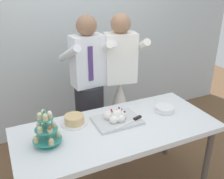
# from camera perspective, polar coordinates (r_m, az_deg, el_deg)

# --- Properties ---
(rear_wall) EXTENTS (5.20, 0.10, 2.90)m
(rear_wall) POSITION_cam_1_polar(r_m,az_deg,el_deg) (3.35, -10.02, 14.00)
(rear_wall) COLOR silver
(rear_wall) RESTS_ON ground_plane
(dessert_table) EXTENTS (1.80, 0.80, 0.78)m
(dessert_table) POSITION_cam_1_polar(r_m,az_deg,el_deg) (2.34, 1.15, -9.83)
(dessert_table) COLOR silver
(dessert_table) RESTS_ON ground_plane
(cupcake_stand) EXTENTS (0.23, 0.23, 0.31)m
(cupcake_stand) POSITION_cam_1_polar(r_m,az_deg,el_deg) (2.09, -14.31, -8.77)
(cupcake_stand) COLOR teal
(cupcake_stand) RESTS_ON dessert_table
(main_cake_tray) EXTENTS (0.43, 0.31, 0.13)m
(main_cake_tray) POSITION_cam_1_polar(r_m,az_deg,el_deg) (2.37, 1.01, -6.29)
(main_cake_tray) COLOR silver
(main_cake_tray) RESTS_ON dessert_table
(plate_stack) EXTENTS (0.19, 0.18, 0.05)m
(plate_stack) POSITION_cam_1_polar(r_m,az_deg,el_deg) (2.59, 11.57, -4.23)
(plate_stack) COLOR white
(plate_stack) RESTS_ON dessert_table
(round_cake) EXTENTS (0.24, 0.24, 0.08)m
(round_cake) POSITION_cam_1_polar(r_m,az_deg,el_deg) (2.36, -8.35, -6.70)
(round_cake) COLOR white
(round_cake) RESTS_ON dessert_table
(person_groom) EXTENTS (0.49, 0.52, 1.66)m
(person_groom) POSITION_cam_1_polar(r_m,az_deg,el_deg) (2.87, -5.05, -2.17)
(person_groom) COLOR #232328
(person_groom) RESTS_ON ground_plane
(person_bride) EXTENTS (0.57, 0.56, 1.66)m
(person_bride) POSITION_cam_1_polar(r_m,az_deg,el_deg) (3.03, 1.70, -4.08)
(person_bride) COLOR white
(person_bride) RESTS_ON ground_plane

